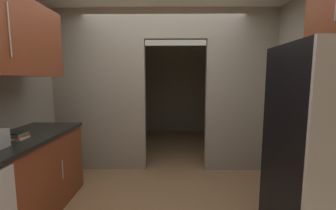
% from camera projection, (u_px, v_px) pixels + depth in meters
% --- Properties ---
extents(kitchen_partition, '(3.58, 0.12, 2.60)m').
position_uv_depth(kitchen_partition, '(160.00, 88.00, 3.50)').
color(kitchen_partition, '#9E998C').
rests_on(kitchen_partition, ground).
extents(adjoining_room_shell, '(3.58, 2.67, 2.60)m').
position_uv_depth(adjoining_room_shell, '(166.00, 87.00, 5.34)').
color(adjoining_room_shell, gray).
rests_on(adjoining_room_shell, ground).
extents(refrigerator, '(0.77, 0.71, 1.78)m').
position_uv_depth(refrigerator, '(328.00, 155.00, 1.74)').
color(refrigerator, black).
rests_on(refrigerator, ground).
extents(lower_cabinet_run, '(0.67, 2.04, 0.91)m').
position_uv_depth(lower_cabinet_run, '(4.00, 191.00, 2.02)').
color(lower_cabinet_run, brown).
rests_on(lower_cabinet_run, ground).
extents(book_stack, '(0.15, 0.16, 0.07)m').
position_uv_depth(book_stack, '(19.00, 136.00, 2.15)').
color(book_stack, beige).
rests_on(book_stack, lower_cabinet_run).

